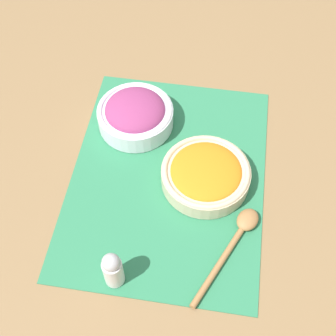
% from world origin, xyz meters
% --- Properties ---
extents(ground_plane, '(3.00, 3.00, 0.00)m').
position_xyz_m(ground_plane, '(0.00, 0.00, 0.00)').
color(ground_plane, olive).
extents(placemat, '(0.54, 0.40, 0.00)m').
position_xyz_m(placemat, '(0.00, 0.00, 0.00)').
color(placemat, '#2D7A51').
rests_on(placemat, ground_plane).
extents(onion_bowl, '(0.17, 0.17, 0.07)m').
position_xyz_m(onion_bowl, '(0.13, 0.09, 0.04)').
color(onion_bowl, silver).
rests_on(onion_bowl, placemat).
extents(carrot_bowl, '(0.18, 0.18, 0.05)m').
position_xyz_m(carrot_bowl, '(0.00, -0.08, 0.03)').
color(carrot_bowl, beige).
rests_on(carrot_bowl, placemat).
extents(wooden_spoon, '(0.22, 0.12, 0.02)m').
position_xyz_m(wooden_spoon, '(-0.12, -0.15, 0.01)').
color(wooden_spoon, '#9E7042').
rests_on(wooden_spoon, placemat).
extents(pepper_shaker, '(0.04, 0.04, 0.09)m').
position_xyz_m(pepper_shaker, '(-0.24, 0.06, 0.05)').
color(pepper_shaker, silver).
rests_on(pepper_shaker, placemat).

